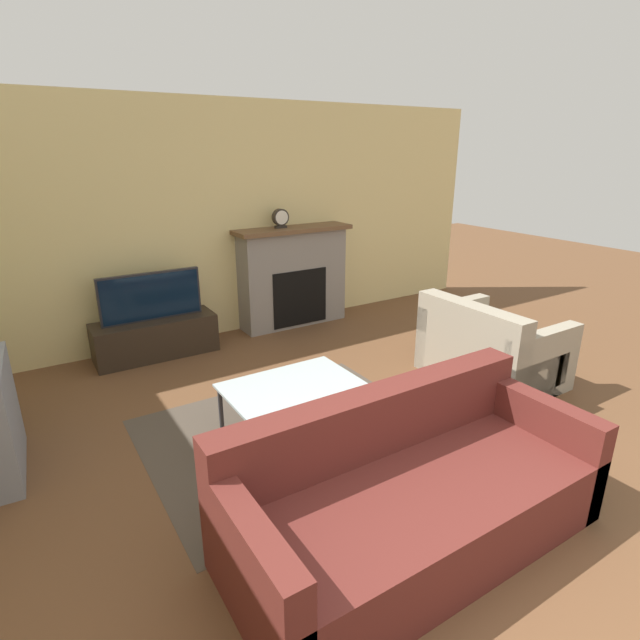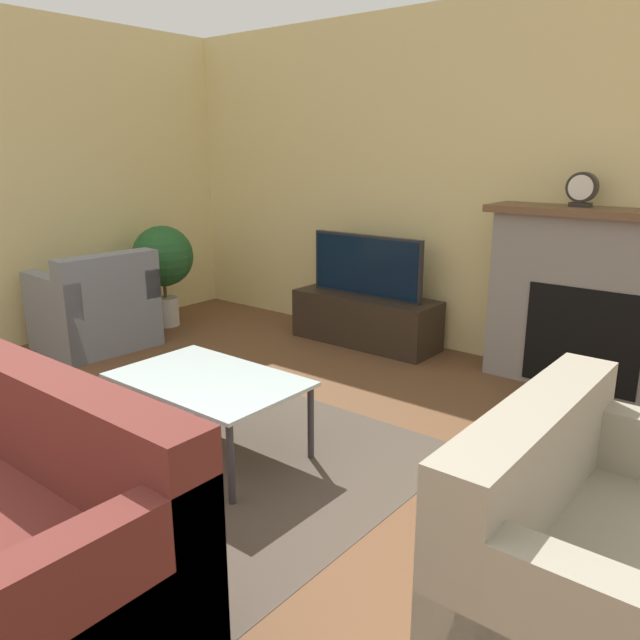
% 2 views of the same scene
% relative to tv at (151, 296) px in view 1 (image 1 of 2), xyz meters
% --- Properties ---
extents(wall_back, '(8.50, 0.06, 2.70)m').
position_rel_tv_xyz_m(wall_back, '(0.50, 0.34, 0.67)').
color(wall_back, beige).
rests_on(wall_back, ground_plane).
extents(area_rug, '(2.23, 1.87, 0.00)m').
position_rel_tv_xyz_m(area_rug, '(0.48, -2.19, -0.68)').
color(area_rug, '#4C4238').
rests_on(area_rug, ground_plane).
extents(fireplace, '(1.49, 0.41, 1.25)m').
position_rel_tv_xyz_m(fireplace, '(1.79, 0.13, -0.03)').
color(fireplace, gray).
rests_on(fireplace, ground_plane).
extents(tv_stand, '(1.28, 0.45, 0.42)m').
position_rel_tv_xyz_m(tv_stand, '(0.00, 0.00, -0.47)').
color(tv_stand, '#2D2319').
rests_on(tv_stand, ground_plane).
extents(tv, '(1.06, 0.06, 0.52)m').
position_rel_tv_xyz_m(tv, '(0.00, 0.00, 0.00)').
color(tv, '#232328').
rests_on(tv, tv_stand).
extents(couch_sectional, '(2.19, 0.95, 0.82)m').
position_rel_tv_xyz_m(couch_sectional, '(0.51, -3.52, -0.39)').
color(couch_sectional, '#5B231E').
rests_on(couch_sectional, ground_plane).
extents(couch_loveseat, '(0.91, 1.20, 0.82)m').
position_rel_tv_xyz_m(couch_loveseat, '(2.60, -2.33, -0.39)').
color(couch_loveseat, '#9E937F').
rests_on(couch_loveseat, ground_plane).
extents(coffee_table, '(1.03, 0.67, 0.44)m').
position_rel_tv_xyz_m(coffee_table, '(0.48, -2.18, -0.28)').
color(coffee_table, '#333338').
rests_on(coffee_table, ground_plane).
extents(mantel_clock, '(0.20, 0.07, 0.23)m').
position_rel_tv_xyz_m(mantel_clock, '(1.64, 0.13, 0.69)').
color(mantel_clock, '#28231E').
rests_on(mantel_clock, fireplace).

